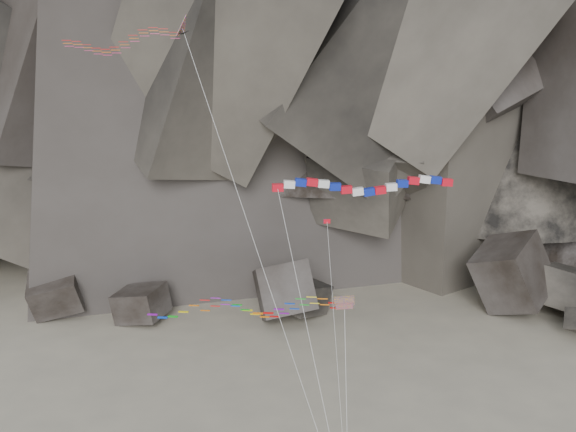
{
  "coord_description": "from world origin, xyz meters",
  "views": [
    {
      "loc": [
        2.35,
        -48.48,
        31.73
      ],
      "look_at": [
        -0.49,
        6.0,
        19.14
      ],
      "focal_mm": 45.0,
      "sensor_mm": 36.0,
      "label": 1
    }
  ],
  "objects_px": {
    "parafoil_kite": "(239,306)",
    "pennant_kite": "(332,298)",
    "banner_kite": "(363,186)",
    "delta_kite": "(117,41)"
  },
  "relations": [
    {
      "from": "parafoil_kite",
      "to": "pennant_kite",
      "type": "xyz_separation_m",
      "value": [
        6.51,
        -0.44,
        0.89
      ]
    },
    {
      "from": "pennant_kite",
      "to": "delta_kite",
      "type": "bearing_deg",
      "value": 162.86
    },
    {
      "from": "delta_kite",
      "to": "pennant_kite",
      "type": "xyz_separation_m",
      "value": [
        14.62,
        -1.8,
        -17.22
      ]
    },
    {
      "from": "banner_kite",
      "to": "parafoil_kite",
      "type": "bearing_deg",
      "value": -165.58
    },
    {
      "from": "parafoil_kite",
      "to": "pennant_kite",
      "type": "bearing_deg",
      "value": -1.57
    },
    {
      "from": "banner_kite",
      "to": "pennant_kite",
      "type": "xyz_separation_m",
      "value": [
        -2.15,
        -4.26,
        -7.07
      ]
    },
    {
      "from": "banner_kite",
      "to": "parafoil_kite",
      "type": "distance_m",
      "value": 12.37
    },
    {
      "from": "delta_kite",
      "to": "parafoil_kite",
      "type": "relative_size",
      "value": 2.16
    },
    {
      "from": "banner_kite",
      "to": "parafoil_kite",
      "type": "xyz_separation_m",
      "value": [
        -8.66,
        -3.82,
        -7.96
      ]
    },
    {
      "from": "delta_kite",
      "to": "parafoil_kite",
      "type": "xyz_separation_m",
      "value": [
        8.11,
        -1.36,
        -18.12
      ]
    }
  ]
}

